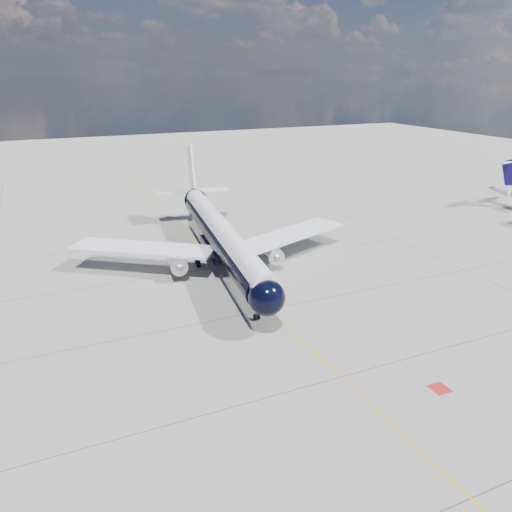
{
  "coord_description": "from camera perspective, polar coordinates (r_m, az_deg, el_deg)",
  "views": [
    {
      "loc": [
        -22.79,
        -36.88,
        25.79
      ],
      "look_at": [
        1.46,
        17.07,
        4.0
      ],
      "focal_mm": 35.0,
      "sensor_mm": 36.0,
      "label": 1
    }
  ],
  "objects": [
    {
      "name": "ground",
      "position": [
        75.21,
        -5.06,
        0.09
      ],
      "size": [
        320.0,
        320.0,
        0.0
      ],
      "primitive_type": "plane",
      "color": "gray",
      "rests_on": "ground"
    },
    {
      "name": "red_marking",
      "position": [
        47.56,
        20.24,
        -14.03
      ],
      "size": [
        1.6,
        1.6,
        0.01
      ],
      "primitive_type": "cube",
      "color": "maroon",
      "rests_on": "ground"
    },
    {
      "name": "taxiway_centerline",
      "position": [
        70.8,
        -3.71,
        -1.18
      ],
      "size": [
        0.16,
        160.0,
        0.01
      ],
      "primitive_type": "cube",
      "color": "#DE9E0B",
      "rests_on": "ground"
    },
    {
      "name": "main_airliner",
      "position": [
        70.46,
        -4.19,
        2.56
      ],
      "size": [
        40.63,
        49.81,
        14.4
      ],
      "rotation": [
        0.0,
        0.0,
        -0.13
      ],
      "color": "black",
      "rests_on": "ground"
    }
  ]
}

